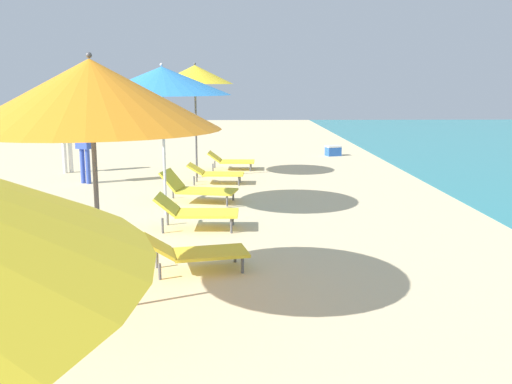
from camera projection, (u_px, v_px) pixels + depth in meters
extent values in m
cylinder|color=#4C4C51|center=(98.00, 223.00, 5.90)|extent=(0.05, 0.05, 1.91)
cone|color=orange|center=(91.00, 94.00, 5.66)|extent=(2.58, 2.58, 0.69)
sphere|color=#4C4C51|center=(89.00, 55.00, 5.59)|extent=(0.06, 0.06, 0.06)
cube|color=yellow|center=(210.00, 253.00, 7.37)|extent=(1.05, 0.75, 0.04)
cube|color=yellow|center=(159.00, 246.00, 7.20)|extent=(0.47, 0.63, 0.25)
cylinder|color=#59595E|center=(235.00, 255.00, 7.70)|extent=(0.04, 0.04, 0.21)
cylinder|color=#59595E|center=(242.00, 265.00, 7.26)|extent=(0.04, 0.04, 0.21)
cylinder|color=#59595E|center=(157.00, 260.00, 7.46)|extent=(0.04, 0.04, 0.21)
cylinder|color=#59595E|center=(160.00, 272.00, 7.02)|extent=(0.04, 0.04, 0.21)
cylinder|color=silver|center=(164.00, 156.00, 10.32)|extent=(0.05, 0.05, 2.16)
cone|color=#338CD8|center=(162.00, 81.00, 10.07)|extent=(2.44, 2.44, 0.49)
sphere|color=silver|center=(161.00, 65.00, 10.02)|extent=(0.06, 0.06, 0.06)
cube|color=yellow|center=(207.00, 191.00, 11.51)|extent=(1.25, 0.89, 0.04)
cube|color=yellow|center=(172.00, 180.00, 11.59)|extent=(0.48, 0.73, 0.40)
cylinder|color=#59595E|center=(233.00, 195.00, 11.73)|extent=(0.04, 0.04, 0.21)
cylinder|color=#59595E|center=(227.00, 201.00, 11.17)|extent=(0.04, 0.04, 0.21)
cylinder|color=#59595E|center=(173.00, 193.00, 11.95)|extent=(0.04, 0.04, 0.21)
cylinder|color=#59595E|center=(164.00, 199.00, 11.39)|extent=(0.04, 0.04, 0.21)
cube|color=yellow|center=(208.00, 213.00, 9.41)|extent=(1.02, 0.66, 0.04)
cube|color=yellow|center=(167.00, 204.00, 9.38)|extent=(0.38, 0.64, 0.30)
cylinder|color=#59595E|center=(233.00, 218.00, 9.70)|extent=(0.04, 0.04, 0.25)
cylinder|color=#59595E|center=(231.00, 226.00, 9.18)|extent=(0.04, 0.04, 0.25)
cylinder|color=#59595E|center=(168.00, 218.00, 9.70)|extent=(0.04, 0.04, 0.25)
cylinder|color=#59595E|center=(163.00, 226.00, 9.18)|extent=(0.04, 0.04, 0.25)
cylinder|color=#4C4C51|center=(196.00, 131.00, 14.38)|extent=(0.05, 0.05, 2.34)
cone|color=yellow|center=(195.00, 75.00, 14.12)|extent=(1.90, 1.90, 0.46)
sphere|color=#4C4C51|center=(195.00, 64.00, 14.07)|extent=(0.06, 0.06, 0.06)
cube|color=yellow|center=(237.00, 162.00, 15.85)|extent=(0.97, 0.71, 0.04)
cube|color=yellow|center=(214.00, 156.00, 15.84)|extent=(0.38, 0.68, 0.27)
cylinder|color=#59595E|center=(251.00, 165.00, 16.15)|extent=(0.04, 0.04, 0.20)
cylinder|color=#59595E|center=(250.00, 167.00, 15.59)|extent=(0.04, 0.04, 0.20)
cylinder|color=#59595E|center=(215.00, 164.00, 16.17)|extent=(0.04, 0.04, 0.20)
cylinder|color=#59595E|center=(213.00, 167.00, 15.61)|extent=(0.04, 0.04, 0.20)
cube|color=yellow|center=(223.00, 174.00, 13.63)|extent=(0.99, 0.62, 0.04)
cube|color=yellow|center=(196.00, 169.00, 13.63)|extent=(0.41, 0.59, 0.25)
cylinder|color=#59595E|center=(240.00, 178.00, 13.88)|extent=(0.04, 0.04, 0.22)
cylinder|color=#59595E|center=(239.00, 181.00, 13.42)|extent=(0.04, 0.04, 0.22)
cylinder|color=#59595E|center=(197.00, 178.00, 13.91)|extent=(0.04, 0.04, 0.22)
cylinder|color=#59595E|center=(194.00, 181.00, 13.45)|extent=(0.04, 0.04, 0.22)
cylinder|color=#334CB2|center=(83.00, 166.00, 13.70)|extent=(0.11, 0.11, 0.83)
cylinder|color=#334CB2|center=(88.00, 166.00, 13.62)|extent=(0.11, 0.11, 0.83)
cube|color=#334CB2|center=(84.00, 136.00, 13.52)|extent=(0.42, 0.37, 0.62)
sphere|color=beige|center=(83.00, 117.00, 13.44)|extent=(0.23, 0.23, 0.23)
cylinder|color=silver|center=(65.00, 157.00, 15.23)|extent=(0.11, 0.11, 0.84)
cylinder|color=silver|center=(71.00, 157.00, 15.34)|extent=(0.11, 0.11, 0.84)
cube|color=#3F9972|center=(66.00, 129.00, 15.15)|extent=(0.42, 0.40, 0.63)
sphere|color=#9E704C|center=(65.00, 113.00, 15.07)|extent=(0.23, 0.23, 0.23)
cube|color=#2659B2|center=(333.00, 151.00, 18.86)|extent=(0.53, 0.45, 0.29)
cube|color=white|center=(333.00, 146.00, 18.83)|extent=(0.54, 0.46, 0.05)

